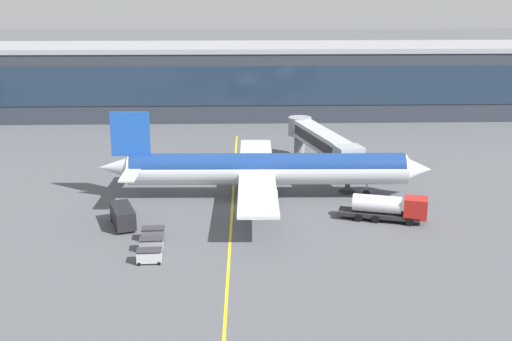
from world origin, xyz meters
The scene contains 10 objects.
ground_plane centered at (0.00, 0.00, 0.00)m, with size 700.00×700.00×0.00m, color #515459.
apron_lead_in_line centered at (-1.52, 2.00, 0.00)m, with size 0.30×80.00×0.01m, color yellow.
terminal_building centered at (19.29, 64.12, 7.80)m, with size 222.01×22.03×15.56m.
main_airliner centered at (3.06, 4.32, 4.14)m, with size 45.64×36.12×12.10m.
jet_bridge centered at (12.14, 16.91, 5.14)m, with size 9.01×24.03×6.83m.
fuel_tanker centered at (17.98, -5.18, 1.75)m, with size 11.07×5.40×3.25m.
lavatory_truck centered at (-14.78, -6.25, 1.42)m, with size 4.06×6.23×2.50m.
baggage_cart_0 centered at (-10.23, -16.90, 0.78)m, with size 2.73×1.75×1.48m.
baggage_cart_1 centered at (-10.41, -13.71, 0.78)m, with size 2.73×1.75×1.48m.
baggage_cart_2 centered at (-10.59, -10.51, 0.78)m, with size 2.73×1.75×1.48m.
Camera 1 is at (-0.79, -79.88, 28.45)m, focal length 45.01 mm.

